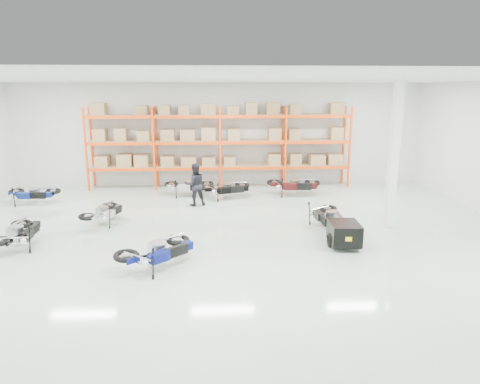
{
  "coord_description": "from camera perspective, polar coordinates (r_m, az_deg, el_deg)",
  "views": [
    {
      "loc": [
        -0.24,
        -12.08,
        4.24
      ],
      "look_at": [
        0.54,
        0.88,
        1.1
      ],
      "focal_mm": 32.0,
      "sensor_mm": 36.0,
      "label": 1
    }
  ],
  "objects": [
    {
      "name": "room",
      "position": [
        12.24,
        -2.26,
        4.24
      ],
      "size": [
        18.0,
        18.0,
        18.0
      ],
      "color": "#B5CAB8",
      "rests_on": "ground"
    },
    {
      "name": "pallet_rack",
      "position": [
        18.63,
        -2.7,
        7.48
      ],
      "size": [
        11.28,
        0.98,
        3.62
      ],
      "color": "#FD480D",
      "rests_on": "ground"
    },
    {
      "name": "structural_column",
      "position": [
        13.85,
        19.81,
        4.54
      ],
      "size": [
        0.25,
        0.25,
        4.5
      ],
      "primitive_type": "cube",
      "color": "white",
      "rests_on": "ground"
    },
    {
      "name": "moto_blue_centre",
      "position": [
        10.56,
        -10.83,
        -7.1
      ],
      "size": [
        1.93,
        1.87,
        1.16
      ],
      "primitive_type": null,
      "rotation": [
        0.0,
        -0.09,
        2.31
      ],
      "color": "#080D52",
      "rests_on": "ground"
    },
    {
      "name": "moto_silver_left",
      "position": [
        14.41,
        -17.63,
        -2.14
      ],
      "size": [
        1.23,
        1.76,
        1.04
      ],
      "primitive_type": null,
      "rotation": [
        0.0,
        -0.09,
        2.84
      ],
      "color": "#B1B4B8",
      "rests_on": "ground"
    },
    {
      "name": "moto_black_far_left",
      "position": [
        13.15,
        -27.46,
        -4.37
      ],
      "size": [
        0.87,
        1.74,
        1.12
      ],
      "primitive_type": null,
      "rotation": [
        0.0,
        -0.09,
        3.15
      ],
      "color": "black",
      "rests_on": "ground"
    },
    {
      "name": "moto_touring_right",
      "position": [
        13.47,
        11.78,
        -2.69
      ],
      "size": [
        0.97,
        1.78,
        1.12
      ],
      "primitive_type": null,
      "rotation": [
        0.0,
        -0.09,
        0.07
      ],
      "color": "black",
      "rests_on": "ground"
    },
    {
      "name": "trailer",
      "position": [
        12.05,
        13.72,
        -5.37
      ],
      "size": [
        0.87,
        1.66,
        0.69
      ],
      "rotation": [
        0.0,
        0.0,
        -0.06
      ],
      "color": "black",
      "rests_on": "ground"
    },
    {
      "name": "moto_back_a",
      "position": [
        17.9,
        -26.0,
        0.19
      ],
      "size": [
        1.72,
        0.91,
        1.09
      ],
      "primitive_type": null,
      "rotation": [
        0.0,
        -0.09,
        1.52
      ],
      "color": "navy",
      "rests_on": "ground"
    },
    {
      "name": "moto_back_b",
      "position": [
        17.44,
        -6.85,
        1.21
      ],
      "size": [
        1.72,
        0.86,
        1.12
      ],
      "primitive_type": null,
      "rotation": [
        0.0,
        -0.09,
        1.57
      ],
      "color": "#B4B8BF",
      "rests_on": "ground"
    },
    {
      "name": "moto_back_c",
      "position": [
        16.88,
        -1.81,
        0.91
      ],
      "size": [
        1.91,
        1.28,
        1.13
      ],
      "primitive_type": null,
      "rotation": [
        0.0,
        -0.09,
        1.83
      ],
      "color": "black",
      "rests_on": "ground"
    },
    {
      "name": "moto_back_d",
      "position": [
        17.51,
        7.21,
        1.41
      ],
      "size": [
        1.94,
        1.07,
        1.21
      ],
      "primitive_type": null,
      "rotation": [
        0.0,
        -0.09,
        1.49
      ],
      "color": "#3C0C0E",
      "rests_on": "ground"
    },
    {
      "name": "person_back",
      "position": [
        15.89,
        -6.03,
        1.0
      ],
      "size": [
        0.89,
        0.76,
        1.59
      ],
      "primitive_type": "imported",
      "rotation": [
        0.0,
        0.0,
        3.38
      ],
      "color": "black",
      "rests_on": "ground"
    }
  ]
}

